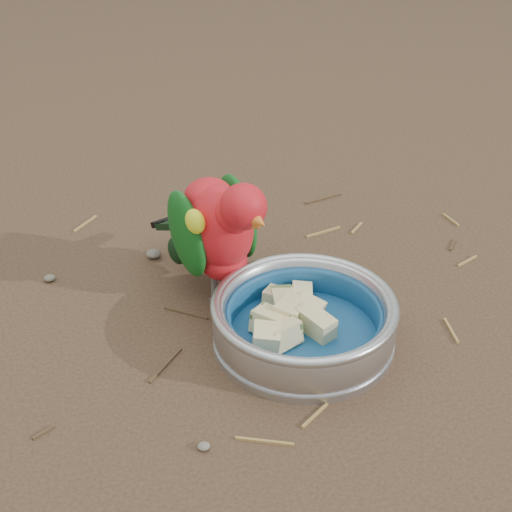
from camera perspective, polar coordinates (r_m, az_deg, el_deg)
name	(u,v)px	position (r m, az deg, el deg)	size (l,w,h in m)	color
ground	(348,365)	(0.92, 6.67, -7.85)	(60.00, 60.00, 0.00)	#473223
food_bowl	(303,338)	(0.94, 3.46, -5.97)	(0.22, 0.22, 0.02)	#B2B2BA
bowl_wall	(304,318)	(0.93, 3.52, -4.51)	(0.22, 0.22, 0.04)	#B2B2BA
fruit_wedges	(304,323)	(0.93, 3.51, -4.85)	(0.13, 0.13, 0.03)	beige
lory_parrot	(219,237)	(0.98, -2.70, 1.36)	(0.10, 0.22, 0.18)	red
ground_debris	(332,314)	(0.99, 5.54, -4.23)	(0.90, 0.80, 0.01)	#9F7B40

